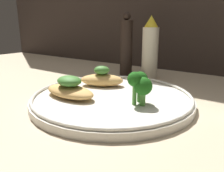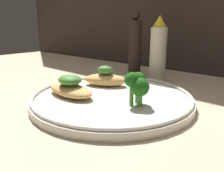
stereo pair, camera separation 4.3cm
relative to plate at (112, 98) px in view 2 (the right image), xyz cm
name	(u,v)px [view 2 (the right image)]	position (x,y,z in cm)	size (l,w,h in cm)	color
ground_plane	(112,104)	(0.00, 0.00, -1.49)	(180.00, 180.00, 1.00)	tan
plate	(112,98)	(0.00, 0.00, 0.00)	(31.88, 31.88, 2.00)	silver
grilled_meat_front	(70,88)	(-6.21, -5.49, 2.03)	(11.68, 5.76, 4.25)	tan
grilled_meat_middle	(105,79)	(-6.14, 4.58, 2.09)	(10.92, 8.78, 4.69)	tan
broccoli_bunch	(137,84)	(6.75, -1.16, 4.23)	(4.49, 4.26, 5.96)	#4C8E38
sauce_bottle	(158,50)	(-3.00, 22.71, 7.44)	(4.53, 4.53, 17.62)	beige
pepper_grinder	(135,47)	(-10.90, 22.71, 7.74)	(3.73, 3.73, 18.79)	black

